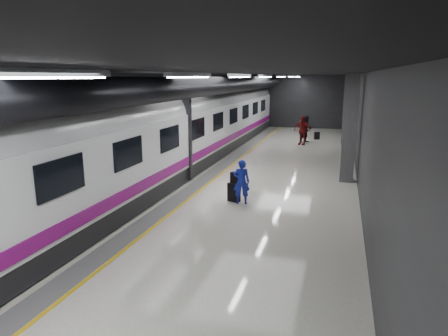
% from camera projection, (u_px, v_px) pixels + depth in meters
% --- Properties ---
extents(ground, '(40.00, 40.00, 0.00)m').
position_uv_depth(ground, '(231.00, 185.00, 16.45)').
color(ground, silver).
rests_on(ground, ground).
extents(platform_hall, '(10.02, 40.02, 4.51)m').
position_uv_depth(platform_hall, '(231.00, 97.00, 16.63)').
color(platform_hall, black).
rests_on(platform_hall, ground).
extents(train, '(3.05, 38.00, 4.05)m').
position_uv_depth(train, '(157.00, 132.00, 16.88)').
color(train, black).
rests_on(train, ground).
extents(traveler_main, '(0.64, 0.50, 1.57)m').
position_uv_depth(traveler_main, '(242.00, 182.00, 13.86)').
color(traveler_main, '#181FB5').
rests_on(traveler_main, ground).
extents(suitcase_main, '(0.47, 0.38, 0.67)m').
position_uv_depth(suitcase_main, '(234.00, 192.00, 14.21)').
color(suitcase_main, black).
rests_on(suitcase_main, ground).
extents(shoulder_bag, '(0.33, 0.25, 0.40)m').
position_uv_depth(shoulder_bag, '(235.00, 178.00, 14.08)').
color(shoulder_bag, black).
rests_on(shoulder_bag, suitcase_main).
extents(traveler_far_a, '(1.11, 1.11, 1.82)m').
position_uv_depth(traveler_far_a, '(306.00, 129.00, 26.89)').
color(traveler_far_a, black).
rests_on(traveler_far_a, ground).
extents(traveler_far_b, '(1.19, 0.73, 1.90)m').
position_uv_depth(traveler_far_b, '(302.00, 130.00, 25.96)').
color(traveler_far_b, maroon).
rests_on(traveler_far_b, ground).
extents(suitcase_far, '(0.41, 0.35, 0.52)m').
position_uv_depth(suitcase_far, '(317.00, 136.00, 28.35)').
color(suitcase_far, black).
rests_on(suitcase_far, ground).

